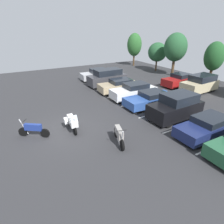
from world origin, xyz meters
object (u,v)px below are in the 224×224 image
(car_tan, at_px, (119,86))
(motorcycle_touring, at_px, (72,122))
(car_silver, at_px, (98,74))
(car_white, at_px, (134,91))
(car_blue, at_px, (151,99))
(car_black, at_px, (176,107))
(motorcycle_second, at_px, (119,135))
(car_navy, at_px, (207,126))
(car_charcoal, at_px, (107,77))
(car_far_champagne, at_px, (200,84))
(motorcycle_third, at_px, (33,129))
(car_far_red, at_px, (179,80))

(car_tan, bearing_deg, motorcycle_touring, -51.50)
(car_silver, distance_m, car_white, 8.38)
(car_white, xyz_separation_m, car_blue, (2.37, 0.20, -0.11))
(car_silver, xyz_separation_m, car_black, (13.71, 0.18, 0.24))
(motorcycle_second, xyz_separation_m, car_blue, (-3.82, 5.65, 0.06))
(car_blue, height_order, car_navy, car_blue)
(car_charcoal, distance_m, car_navy, 13.60)
(car_charcoal, distance_m, car_far_champagne, 10.59)
(motorcycle_touring, xyz_separation_m, motorcycle_second, (2.96, 2.01, -0.05))
(car_charcoal, bearing_deg, motorcycle_touring, -40.29)
(car_navy, relative_size, car_far_champagne, 0.98)
(car_far_champagne, bearing_deg, motorcycle_third, -86.72)
(motorcycle_third, bearing_deg, car_far_champagne, 93.28)
(motorcycle_third, relative_size, car_tan, 0.39)
(motorcycle_second, bearing_deg, car_white, 138.66)
(motorcycle_touring, distance_m, car_silver, 13.82)
(motorcycle_touring, distance_m, car_tan, 9.33)
(car_silver, height_order, car_navy, car_silver)
(car_silver, bearing_deg, motorcycle_second, -20.60)
(car_tan, xyz_separation_m, car_black, (7.90, 0.37, 0.28))
(motorcycle_second, bearing_deg, motorcycle_touring, -145.86)
(motorcycle_touring, relative_size, car_silver, 0.46)
(car_navy, bearing_deg, car_charcoal, -179.24)
(car_blue, bearing_deg, car_charcoal, -177.43)
(car_white, relative_size, car_far_champagne, 1.04)
(motorcycle_third, bearing_deg, car_navy, 61.55)
(car_silver, relative_size, car_far_red, 1.05)
(car_silver, height_order, car_charcoal, car_charcoal)
(car_blue, distance_m, car_far_red, 7.87)
(car_navy, xyz_separation_m, car_far_red, (-9.11, 7.32, 0.06))
(car_tan, bearing_deg, car_blue, 4.13)
(car_tan, relative_size, car_white, 0.98)
(car_navy, bearing_deg, car_silver, -179.98)
(car_black, xyz_separation_m, car_far_red, (-6.24, 7.14, -0.24))
(car_tan, xyz_separation_m, car_far_red, (1.66, 7.51, 0.04))
(car_charcoal, bearing_deg, motorcycle_second, -24.60)
(motorcycle_third, distance_m, car_charcoal, 12.78)
(car_black, height_order, car_far_champagne, car_black)
(car_tan, distance_m, car_white, 2.58)
(car_tan, bearing_deg, car_white, 3.43)
(car_silver, height_order, car_far_red, car_far_red)
(motorcycle_touring, bearing_deg, car_tan, 128.50)
(car_white, bearing_deg, motorcycle_touring, -66.54)
(motorcycle_touring, xyz_separation_m, car_white, (-3.23, 7.45, 0.11))
(motorcycle_touring, relative_size, car_charcoal, 0.46)
(car_white, height_order, car_black, car_black)
(motorcycle_third, xyz_separation_m, car_black, (2.53, 10.16, 0.43))
(car_tan, xyz_separation_m, car_white, (2.57, 0.15, 0.08))
(car_tan, distance_m, car_far_red, 7.69)
(car_navy, bearing_deg, motorcycle_third, -118.45)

